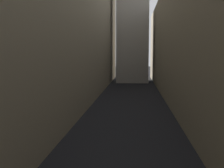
% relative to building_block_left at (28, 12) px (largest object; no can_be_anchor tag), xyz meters
% --- Properties ---
extents(ground_plane, '(264.00, 264.00, 0.00)m').
position_rel_building_block_left_xyz_m(ground_plane, '(13.20, -2.00, -12.86)').
color(ground_plane, black).
extents(building_block_left, '(15.40, 108.00, 25.73)m').
position_rel_building_block_left_xyz_m(building_block_left, '(0.00, 0.00, 0.00)').
color(building_block_left, gray).
rests_on(building_block_left, ground).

